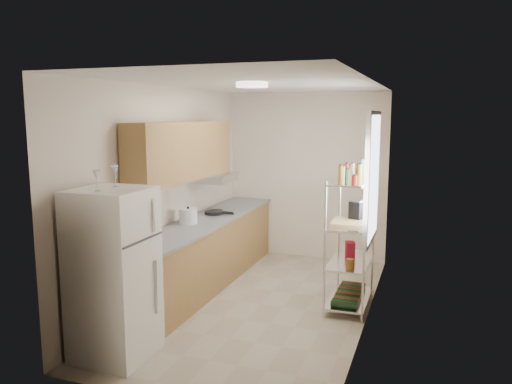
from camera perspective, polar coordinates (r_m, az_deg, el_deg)
room at (r=5.79m, az=0.56°, el=-0.66°), size 2.52×4.42×2.62m
counter_run at (r=6.71m, az=-5.70°, el=-6.79°), size 0.63×3.51×0.90m
upper_cabinets at (r=6.24m, az=-8.35°, el=4.65°), size 0.33×2.20×0.72m
range_hood at (r=6.97m, az=-4.81°, el=1.67°), size 0.50×0.60×0.12m
window at (r=5.83m, az=13.18°, el=1.65°), size 0.06×1.00×1.46m
bakers_rack at (r=5.87m, az=10.84°, el=-2.59°), size 0.45×0.90×1.73m
ceiling_dome at (r=5.44m, az=-0.47°, el=12.15°), size 0.34×0.34×0.05m
refrigerator at (r=4.85m, az=-15.96°, el=-8.99°), size 0.66×0.66×1.60m
wine_glass_a at (r=4.77m, az=-15.78°, el=1.77°), size 0.07×0.07×0.20m
wine_glass_b at (r=4.52m, az=-17.73°, el=1.23°), size 0.07×0.07×0.19m
rice_cooker at (r=6.33m, az=-7.76°, el=-2.74°), size 0.23×0.23×0.19m
frying_pan_large at (r=6.88m, az=-4.83°, el=-2.38°), size 0.26×0.26×0.04m
frying_pan_small at (r=6.96m, az=-4.62°, el=-2.25°), size 0.21×0.21×0.04m
cutting_board at (r=5.87m, az=10.54°, el=-3.40°), size 0.38×0.49×0.03m
espresso_machine at (r=6.02m, az=11.60°, el=-2.05°), size 0.21×0.25×0.25m
storage_bag at (r=6.21m, az=10.71°, el=-6.36°), size 0.14×0.17×0.17m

